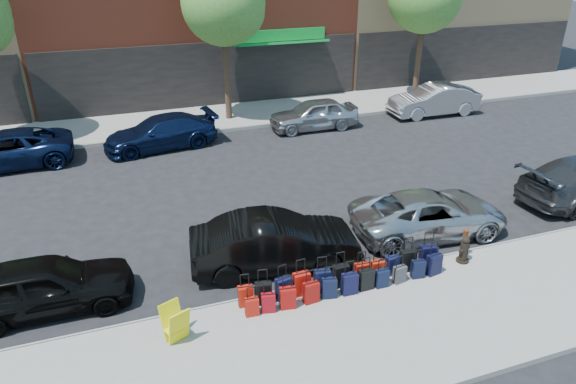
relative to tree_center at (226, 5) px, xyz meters
name	(u,v)px	position (x,y,z in m)	size (l,w,h in m)	color
ground	(281,207)	(-0.64, -9.50, -5.41)	(120.00, 120.00, 0.00)	black
sidewalk_near	(372,331)	(-0.64, -16.00, -5.34)	(60.00, 4.00, 0.15)	gray
sidewalk_far	(217,117)	(-0.64, 0.50, -5.34)	(60.00, 4.00, 0.15)	gray
curb_near	(335,281)	(-0.64, -13.98, -5.34)	(60.00, 0.08, 0.15)	gray
curb_far	(227,130)	(-0.64, -1.52, -5.34)	(60.00, 0.08, 0.15)	gray
tree_center	(226,5)	(0.00, 0.00, 0.00)	(3.80, 3.80, 7.27)	black
suitcase_front_0	(246,296)	(-3.13, -14.25, -4.99)	(0.38, 0.23, 0.87)	#A5180A
suitcase_front_1	(263,293)	(-2.71, -14.32, -4.97)	(0.42, 0.27, 0.94)	black
suitcase_front_2	(284,288)	(-2.19, -14.30, -4.97)	(0.43, 0.29, 0.94)	black
suitcase_front_3	(301,284)	(-1.71, -14.29, -4.95)	(0.42, 0.24, 0.99)	#AE130B
suitcase_front_4	(322,281)	(-1.18, -14.34, -4.96)	(0.43, 0.28, 0.98)	black
suitcase_front_5	(341,275)	(-0.65, -14.29, -4.96)	(0.41, 0.23, 0.97)	black
suitcase_front_6	(361,273)	(-0.08, -14.31, -4.99)	(0.37, 0.22, 0.88)	maroon
suitcase_front_7	(378,270)	(0.37, -14.35, -4.98)	(0.37, 0.21, 0.89)	#9F1A0A
suitcase_front_8	(392,265)	(0.83, -14.28, -4.99)	(0.38, 0.24, 0.87)	black
suitcase_front_9	(408,260)	(1.30, -14.26, -4.95)	(0.43, 0.27, 0.99)	black
suitcase_front_10	(428,257)	(1.89, -14.31, -4.93)	(0.47, 0.29, 1.07)	black
suitcase_back_0	(252,307)	(-3.09, -14.64, -5.02)	(0.33, 0.21, 0.76)	#AD160B
suitcase_back_1	(268,303)	(-2.69, -14.65, -5.02)	(0.36, 0.25, 0.79)	maroon
suitcase_back_2	(288,298)	(-2.21, -14.66, -4.98)	(0.40, 0.27, 0.90)	#940C09
suitcase_back_3	(311,292)	(-1.60, -14.65, -4.98)	(0.39, 0.25, 0.89)	maroon
suitcase_back_4	(329,288)	(-1.11, -14.62, -4.99)	(0.40, 0.28, 0.86)	black
suitcase_back_5	(349,284)	(-0.58, -14.65, -4.98)	(0.39, 0.24, 0.92)	black
suitcase_back_6	(366,279)	(-0.10, -14.62, -4.98)	(0.38, 0.23, 0.89)	black
suitcase_back_7	(382,278)	(0.32, -14.67, -5.01)	(0.34, 0.20, 0.80)	black
suitcase_back_8	(400,274)	(0.84, -14.65, -5.02)	(0.35, 0.23, 0.77)	#36353A
suitcase_back_9	(418,269)	(1.40, -14.62, -5.01)	(0.37, 0.24, 0.81)	black
suitcase_back_10	(434,264)	(1.87, -14.63, -4.97)	(0.43, 0.29, 0.93)	black
fire_hydrant	(464,250)	(2.98, -14.40, -4.90)	(0.40, 0.35, 0.78)	black
bollard	(464,243)	(3.12, -14.19, -4.83)	(0.16, 0.16, 0.85)	#38190C
display_rack	(176,324)	(-4.87, -14.88, -4.83)	(0.65, 0.68, 0.88)	yellow
car_near_0	(45,285)	(-7.63, -12.61, -4.72)	(1.64, 4.07, 1.39)	black
car_near_1	(275,243)	(-1.88, -12.70, -4.66)	(1.59, 4.56, 1.50)	black
car_near_2	(429,213)	(3.07, -12.52, -4.75)	(2.19, 4.74, 1.32)	#ACAFB3
car_far_0	(5,150)	(-9.73, -2.66, -4.71)	(2.33, 5.06, 1.41)	#0B1634
car_far_1	(161,132)	(-3.73, -2.61, -4.72)	(1.94, 4.77, 1.38)	#0C1735
car_far_2	(314,114)	(3.36, -2.47, -4.70)	(1.68, 4.18, 1.42)	#AFB1B6
car_far_3	(434,100)	(9.91, -2.48, -4.65)	(1.62, 4.63, 1.53)	silver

